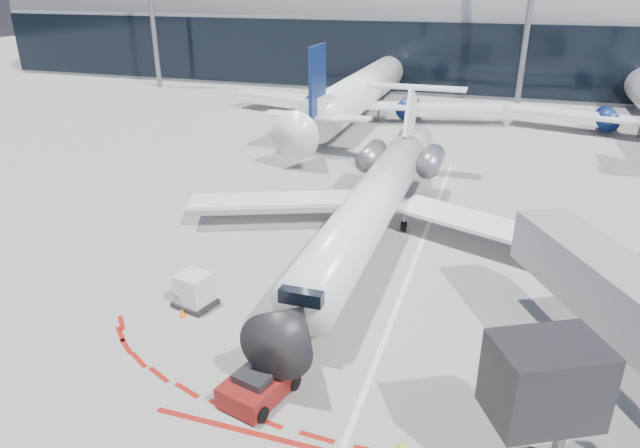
% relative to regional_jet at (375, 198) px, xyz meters
% --- Properties ---
extents(ground, '(260.00, 260.00, 0.00)m').
position_rel_regional_jet_xyz_m(ground, '(2.94, -6.00, -2.51)').
color(ground, slate).
rests_on(ground, ground).
extents(apron_centerline, '(0.25, 40.00, 0.01)m').
position_rel_regional_jet_xyz_m(apron_centerline, '(2.94, -4.00, -2.50)').
color(apron_centerline, silver).
rests_on(apron_centerline, ground).
extents(terminal_building, '(150.00, 24.15, 24.00)m').
position_rel_regional_jet_xyz_m(terminal_building, '(2.94, 58.97, 6.01)').
color(terminal_building, gray).
rests_on(terminal_building, ground).
extents(jet_bridge, '(10.03, 15.20, 4.90)m').
position_rel_regional_jet_xyz_m(jet_bridge, '(12.73, -9.01, 0.50)').
color(jet_bridge, gray).
rests_on(jet_bridge, ground).
extents(regional_jet, '(24.33, 30.00, 7.51)m').
position_rel_regional_jet_xyz_m(regional_jet, '(0.00, 0.00, 0.00)').
color(regional_jet, white).
rests_on(regional_jet, ground).
extents(pushback_tug, '(2.61, 4.82, 1.23)m').
position_rel_regional_jet_xyz_m(pushback_tug, '(-0.79, -15.65, -1.97)').
color(pushback_tug, '#5B120D').
rests_on(pushback_tug, ground).
extents(uld_container, '(2.14, 1.94, 1.72)m').
position_rel_regional_jet_xyz_m(uld_container, '(-6.38, -10.63, -1.66)').
color(uld_container, black).
rests_on(uld_container, ground).
extents(safety_cone_left, '(0.32, 0.32, 0.44)m').
position_rel_regional_jet_xyz_m(safety_cone_left, '(-6.48, -11.66, -2.29)').
color(safety_cone_left, '#FF6E05').
rests_on(safety_cone_left, ground).
extents(bg_airliner_0, '(36.62, 38.78, 11.85)m').
position_rel_regional_jet_xyz_m(bg_airliner_0, '(-9.09, 31.96, 3.41)').
color(bg_airliner_0, white).
rests_on(bg_airliner_0, ground).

